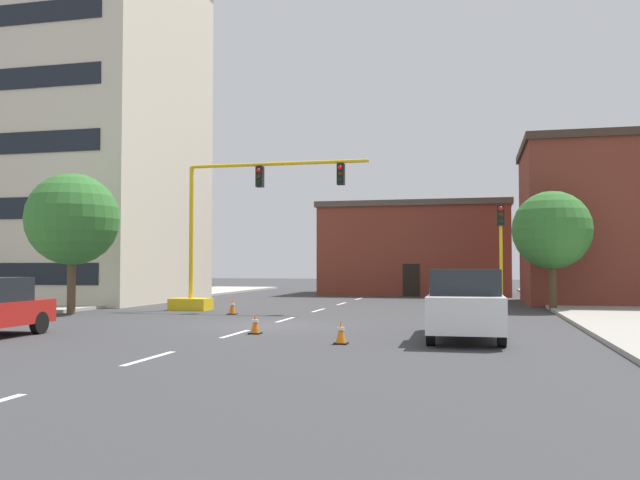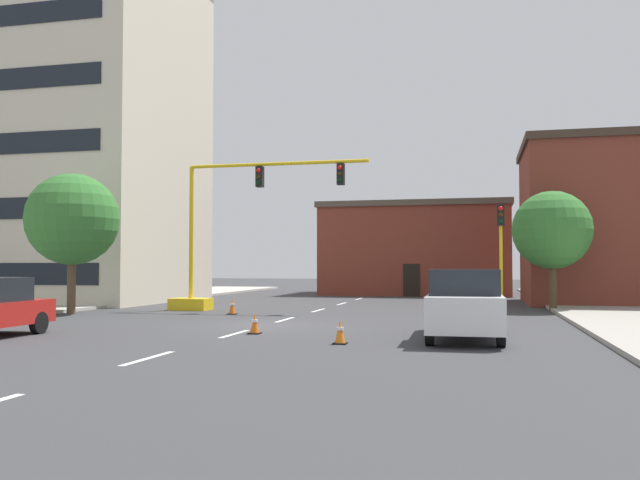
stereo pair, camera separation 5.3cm
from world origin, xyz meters
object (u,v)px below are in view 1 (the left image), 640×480
Objects in this scene: tree_right_mid at (552,230)px; traffic_cone_roadside_c at (232,307)px; pickup_truck_white at (465,305)px; traffic_signal_gantry at (215,262)px; traffic_light_pole_right at (501,233)px; traffic_cone_roadside_a at (255,324)px; traffic_cone_roadside_b at (341,332)px; tree_left_near at (72,219)px.

tree_right_mid is 15.01m from traffic_cone_roadside_c.
traffic_signal_gantry is at bearing 140.08° from pickup_truck_white.
traffic_light_pole_right is at bearing 5.75° from traffic_signal_gantry.
traffic_cone_roadside_c is at bearing 115.48° from traffic_cone_roadside_a.
tree_right_mid reaches higher than traffic_cone_roadside_b.
tree_right_mid is 8.93× the size of traffic_cone_roadside_a.
traffic_cone_roadside_c is at bearing -162.66° from traffic_light_pole_right.
traffic_cone_roadside_c is at bearing 125.02° from traffic_cone_roadside_b.
traffic_cone_roadside_c is at bearing 11.47° from tree_left_near.
tree_left_near reaches higher than traffic_cone_roadside_b.
traffic_signal_gantry is 3.38m from traffic_cone_roadside_c.
traffic_signal_gantry is 13.05m from traffic_light_pole_right.
traffic_signal_gantry is 15.10× the size of traffic_cone_roadside_a.
pickup_truck_white is at bearing -19.97° from tree_left_near.
traffic_light_pole_right is (12.93, 1.30, 1.27)m from traffic_signal_gantry.
traffic_signal_gantry is 14.49m from traffic_cone_roadside_b.
traffic_cone_roadside_a is at bearing 147.11° from traffic_cone_roadside_b.
traffic_signal_gantry is 1.72× the size of pickup_truck_white.
tree_right_mid is 16.79m from traffic_cone_roadside_b.
tree_left_near is (-5.14, -3.59, 1.82)m from traffic_signal_gantry.
traffic_signal_gantry reaches higher than tree_right_mid.
pickup_truck_white is at bearing -97.18° from traffic_light_pole_right.
traffic_light_pole_right is 7.52× the size of traffic_cone_roadside_b.
traffic_cone_roadside_a is at bearing -124.85° from traffic_light_pole_right.
traffic_light_pole_right is 14.15m from traffic_cone_roadside_b.
tree_right_mid is at bearing 11.88° from traffic_signal_gantry.
tree_left_near is at bearing -168.53° from traffic_cone_roadside_c.
traffic_cone_roadside_c is (1.69, -2.21, -1.93)m from traffic_signal_gantry.
traffic_cone_roadside_b is (3.07, -1.99, 0.01)m from traffic_cone_roadside_a.
traffic_cone_roadside_b is at bearing -114.97° from tree_right_mid.
traffic_cone_roadside_c is at bearing -52.52° from traffic_signal_gantry.
traffic_cone_roadside_a is (10.41, -6.11, -3.78)m from tree_left_near.
traffic_cone_roadside_a is (-6.28, -0.04, -0.67)m from pickup_truck_white.
pickup_truck_white is 8.06× the size of traffic_cone_roadside_c.
tree_left_near is 12.65m from traffic_cone_roadside_a.
tree_left_near is 9.53× the size of traffic_cone_roadside_b.
pickup_truck_white is (16.69, -6.07, -3.11)m from tree_left_near.
traffic_cone_roadside_b is (-3.21, -2.03, -0.66)m from pickup_truck_white.
traffic_signal_gantry reaches higher than traffic_cone_roadside_a.
traffic_cone_roadside_a is 0.92× the size of traffic_cone_roadside_c.
traffic_light_pole_right is at bearing 82.82° from pickup_truck_white.
traffic_cone_roadside_c is (-6.65, 9.48, 0.02)m from traffic_cone_roadside_b.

